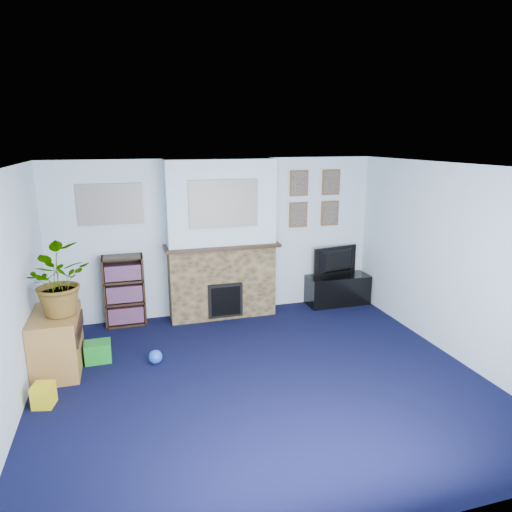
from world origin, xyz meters
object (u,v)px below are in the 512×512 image
object	(u,v)px
bookshelf	(125,292)
sideboard	(57,342)
tv_stand	(337,291)
television	(338,262)

from	to	relation	value
bookshelf	sideboard	world-z (taller)	bookshelf
tv_stand	bookshelf	xyz separation A→B (m)	(-3.40, 0.08, 0.28)
bookshelf	tv_stand	bearing A→B (deg)	-1.29
tv_stand	television	bearing A→B (deg)	90.00
television	sideboard	size ratio (longest dim) A/B	0.90
tv_stand	television	xyz separation A→B (m)	(0.00, 0.02, 0.50)
bookshelf	television	bearing A→B (deg)	-0.95
sideboard	tv_stand	bearing A→B (deg)	14.87
television	tv_stand	bearing A→B (deg)	79.40
tv_stand	television	size ratio (longest dim) A/B	1.25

